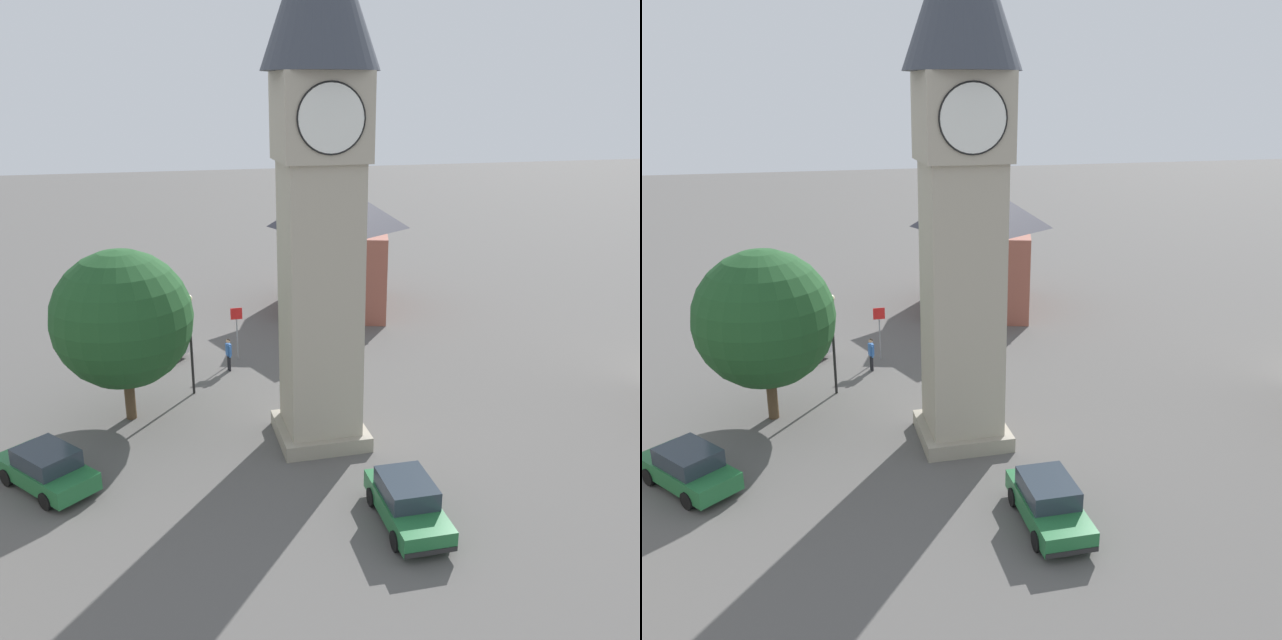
# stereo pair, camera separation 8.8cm
# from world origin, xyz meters

# --- Properties ---
(ground_plane) EXTENTS (200.00, 200.00, 0.00)m
(ground_plane) POSITION_xyz_m (0.00, 0.00, 0.00)
(ground_plane) COLOR #565451
(clock_tower) EXTENTS (4.14, 4.14, 19.94)m
(clock_tower) POSITION_xyz_m (0.00, 0.00, 11.64)
(clock_tower) COLOR gray
(clock_tower) RESTS_ON ground
(car_blue_kerb) EXTENTS (4.30, 3.85, 1.53)m
(car_blue_kerb) POSITION_xyz_m (-6.63, 10.92, 0.76)
(car_blue_kerb) COLOR silver
(car_blue_kerb) RESTS_ON ground
(car_silver_kerb) EXTENTS (1.86, 4.15, 1.53)m
(car_silver_kerb) POSITION_xyz_m (1.33, -6.32, 0.76)
(car_silver_kerb) COLOR #236B38
(car_silver_kerb) RESTS_ON ground
(car_red_corner) EXTENTS (3.89, 4.28, 1.53)m
(car_red_corner) POSITION_xyz_m (-10.24, -1.28, 0.76)
(car_red_corner) COLOR #236B38
(car_red_corner) RESTS_ON ground
(pedestrian) EXTENTS (0.28, 0.55, 1.69)m
(pedestrian) POSITION_xyz_m (-2.73, 7.91, 1.01)
(pedestrian) COLOR black
(pedestrian) RESTS_ON ground
(tree) EXTENTS (5.78, 5.78, 7.36)m
(tree) POSITION_xyz_m (-7.43, 3.64, 4.46)
(tree) COLOR brown
(tree) RESTS_ON ground
(building_corner_back) EXTENTS (8.52, 9.57, 7.94)m
(building_corner_back) POSITION_xyz_m (5.38, 17.01, 4.06)
(building_corner_back) COLOR #995142
(building_corner_back) RESTS_ON ground
(lamp_post) EXTENTS (0.36, 0.36, 4.77)m
(lamp_post) POSITION_xyz_m (-4.65, 5.56, 3.22)
(lamp_post) COLOR black
(lamp_post) RESTS_ON ground
(road_sign) EXTENTS (0.60, 0.07, 2.80)m
(road_sign) POSITION_xyz_m (-2.10, 9.33, 1.90)
(road_sign) COLOR gray
(road_sign) RESTS_ON ground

